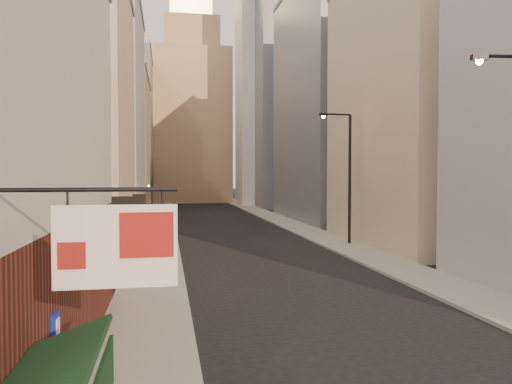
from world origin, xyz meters
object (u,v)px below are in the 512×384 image
(white_tower, at_px, (262,93))
(traffic_light_left, at_px, (152,193))
(clock_tower, at_px, (192,109))
(streetlamp_mid, at_px, (347,170))

(white_tower, xyz_separation_m, traffic_light_left, (-16.97, -41.19, -14.98))
(traffic_light_left, bearing_deg, clock_tower, -97.92)
(streetlamp_mid, bearing_deg, clock_tower, 91.03)
(white_tower, xyz_separation_m, streetlamp_mid, (-3.05, -47.62, -13.21))
(clock_tower, xyz_separation_m, traffic_light_left, (-5.97, -55.19, -14.01))
(traffic_light_left, bearing_deg, white_tower, -114.14)
(streetlamp_mid, bearing_deg, white_tower, 80.02)
(white_tower, bearing_deg, streetlamp_mid, -93.67)
(clock_tower, relative_size, white_tower, 1.08)
(white_tower, bearing_deg, traffic_light_left, -112.39)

